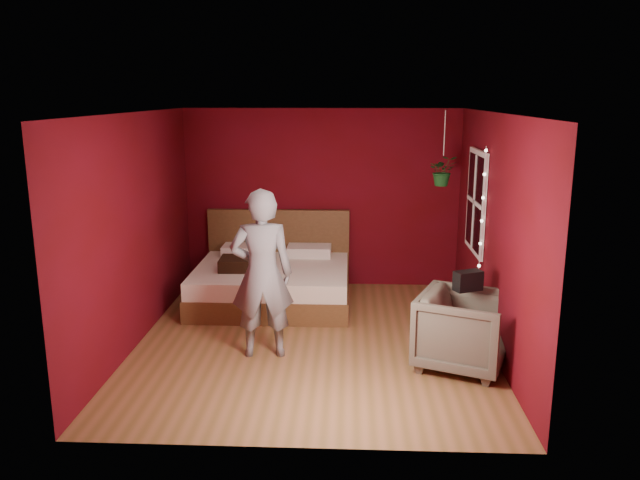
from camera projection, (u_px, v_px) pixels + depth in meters
The scene contains 10 objects.
floor at pixel (313, 341), 7.24m from camera, with size 4.50×4.50×0.00m, color #8F5D39.
room_walls at pixel (312, 198), 6.86m from camera, with size 4.04×4.54×2.62m.
window at pixel (476, 202), 7.68m from camera, with size 0.05×0.97×1.27m.
fairy_lights at pixel (482, 209), 7.17m from camera, with size 0.04×0.04×1.45m.
bed at pixel (273, 280), 8.58m from camera, with size 2.08×1.77×1.14m.
person at pixel (262, 274), 6.66m from camera, with size 0.67×0.44×1.84m, color slate.
armchair at pixel (463, 330), 6.46m from camera, with size 0.87×0.89×0.81m, color #575445.
handbag at pixel (468, 281), 6.44m from camera, with size 0.29×0.14×0.21m, color black.
throw_pillow at pixel (237, 264), 8.27m from camera, with size 0.45×0.45×0.16m, color black.
hanging_plant at pixel (443, 171), 7.87m from camera, with size 0.36×0.32×0.94m.
Camera 1 is at (0.40, -6.77, 2.80)m, focal length 35.00 mm.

